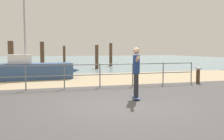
# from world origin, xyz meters

# --- Properties ---
(ground_plane) EXTENTS (24.00, 10.00, 0.04)m
(ground_plane) POSITION_xyz_m (0.00, -1.00, 0.00)
(ground_plane) COLOR #474444
(ground_plane) RESTS_ON ground
(beach_strip) EXTENTS (24.00, 6.00, 0.04)m
(beach_strip) POSITION_xyz_m (0.00, 7.00, 0.00)
(beach_strip) COLOR tan
(beach_strip) RESTS_ON ground
(sea_surface) EXTENTS (72.00, 50.00, 0.04)m
(sea_surface) POSITION_xyz_m (0.00, 35.00, 0.00)
(sea_surface) COLOR #75939E
(sea_surface) RESTS_ON ground
(railing_fence) EXTENTS (12.34, 0.05, 1.05)m
(railing_fence) POSITION_xyz_m (-1.14, 3.60, 0.70)
(railing_fence) COLOR slate
(railing_fence) RESTS_ON ground
(sailboat) EXTENTS (5.01, 1.69, 4.96)m
(sailboat) POSITION_xyz_m (-2.34, 7.68, 0.52)
(sailboat) COLOR #335184
(sailboat) RESTS_ON ground
(skateboard) EXTENTS (0.43, 0.82, 0.08)m
(skateboard) POSITION_xyz_m (0.91, 0.73, 0.07)
(skateboard) COLOR #334C8C
(skateboard) RESTS_ON ground
(skateboarder) EXTENTS (0.52, 1.41, 1.65)m
(skateboarder) POSITION_xyz_m (0.91, 0.73, 1.02)
(skateboarder) COLOR #26262B
(skateboarder) RESTS_ON skateboard
(bollard_short) EXTENTS (0.18, 0.18, 0.68)m
(bollard_short) POSITION_xyz_m (5.35, 3.54, 0.34)
(bollard_short) COLOR #513826
(bollard_short) RESTS_ON ground
(seagull) EXTENTS (0.18, 0.49, 0.18)m
(seagull) POSITION_xyz_m (5.35, 3.56, 0.75)
(seagull) COLOR white
(seagull) RESTS_ON bollard_short
(groyne_post_1) EXTENTS (0.39, 0.39, 2.28)m
(groyne_post_1) POSITION_xyz_m (-3.91, 12.35, 1.14)
(groyne_post_1) COLOR #513826
(groyne_post_1) RESTS_ON ground
(groyne_post_2) EXTENTS (0.34, 0.34, 2.33)m
(groyne_post_2) POSITION_xyz_m (-1.67, 15.15, 1.16)
(groyne_post_2) COLOR #513826
(groyne_post_2) RESTS_ON ground
(groyne_post_3) EXTENTS (0.25, 0.25, 2.05)m
(groyne_post_3) POSITION_xyz_m (0.57, 18.81, 1.03)
(groyne_post_3) COLOR #513826
(groyne_post_3) RESTS_ON ground
(groyne_post_4) EXTENTS (0.29, 0.29, 2.07)m
(groyne_post_4) POSITION_xyz_m (2.82, 14.19, 1.03)
(groyne_post_4) COLOR #513826
(groyne_post_4) RESTS_ON ground
(groyne_post_5) EXTENTS (0.31, 0.31, 2.32)m
(groyne_post_5) POSITION_xyz_m (5.06, 17.48, 1.16)
(groyne_post_5) COLOR #513826
(groyne_post_5) RESTS_ON ground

